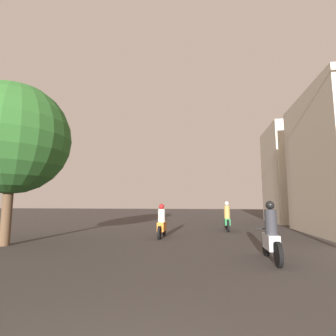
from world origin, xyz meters
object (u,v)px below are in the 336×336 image
at_px(motorcycle_green, 227,219).
at_px(motorcycle_orange, 162,224).
at_px(street_tree, 13,138).
at_px(building_right_far, 305,174).
at_px(motorcycle_silver, 271,237).

bearing_deg(motorcycle_green, motorcycle_orange, -138.38).
height_order(motorcycle_orange, street_tree, street_tree).
xyz_separation_m(building_right_far, street_tree, (-15.34, -13.20, 0.24)).
bearing_deg(building_right_far, motorcycle_green, -134.39).
height_order(motorcycle_orange, motorcycle_green, motorcycle_green).
height_order(building_right_far, street_tree, building_right_far).
distance_m(motorcycle_orange, motorcycle_green, 4.55).
xyz_separation_m(motorcycle_green, street_tree, (-8.59, -6.30, 3.42)).
height_order(motorcycle_green, street_tree, street_tree).
xyz_separation_m(motorcycle_orange, building_right_far, (9.93, 10.15, 3.22)).
height_order(motorcycle_silver, motorcycle_orange, motorcycle_silver).
bearing_deg(motorcycle_silver, motorcycle_green, 91.72).
relative_size(motorcycle_silver, motorcycle_orange, 1.08).
relative_size(motorcycle_orange, street_tree, 0.30).
distance_m(building_right_far, street_tree, 20.24).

